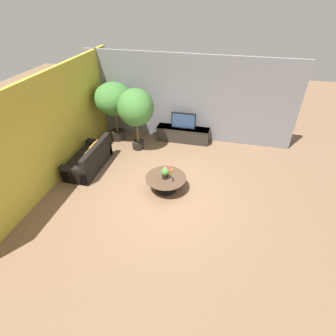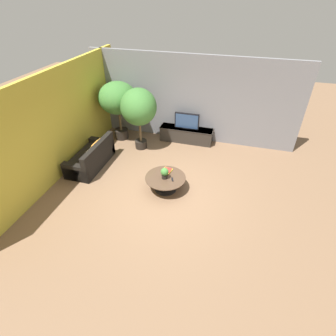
{
  "view_description": "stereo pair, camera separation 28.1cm",
  "coord_description": "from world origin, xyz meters",
  "views": [
    {
      "loc": [
        1.4,
        -5.54,
        4.82
      ],
      "look_at": [
        0.0,
        0.33,
        0.55
      ],
      "focal_mm": 28.0,
      "sensor_mm": 36.0,
      "label": 1
    },
    {
      "loc": [
        1.67,
        -5.46,
        4.82
      ],
      "look_at": [
        0.0,
        0.33,
        0.55
      ],
      "focal_mm": 28.0,
      "sensor_mm": 36.0,
      "label": 2
    }
  ],
  "objects": [
    {
      "name": "television",
      "position": [
        -0.05,
        2.94,
        0.81
      ],
      "size": [
        0.88,
        0.13,
        0.57
      ],
      "color": "black",
      "rests_on": "media_console"
    },
    {
      "name": "ground_plane",
      "position": [
        0.0,
        0.0,
        0.0
      ],
      "size": [
        24.0,
        24.0,
        0.0
      ],
      "primitive_type": "plane",
      "color": "brown"
    },
    {
      "name": "potted_palm_corner",
      "position": [
        -1.49,
        2.05,
        1.49
      ],
      "size": [
        1.19,
        1.19,
        2.14
      ],
      "color": "black",
      "rests_on": "ground"
    },
    {
      "name": "remote_black",
      "position": [
        0.22,
        0.01,
        0.43
      ],
      "size": [
        0.1,
        0.16,
        0.02
      ],
      "primitive_type": "cube",
      "rotation": [
        0.0,
        0.0,
        0.39
      ],
      "color": "black",
      "rests_on": "coffee_table"
    },
    {
      "name": "back_wall_stone",
      "position": [
        0.0,
        3.26,
        1.5
      ],
      "size": [
        7.4,
        0.12,
        3.0
      ],
      "primitive_type": "cube",
      "color": "slate",
      "rests_on": "ground"
    },
    {
      "name": "side_wall_left",
      "position": [
        -3.26,
        0.2,
        1.5
      ],
      "size": [
        0.12,
        7.4,
        3.0
      ],
      "primitive_type": "cube",
      "color": "gold",
      "rests_on": "ground"
    },
    {
      "name": "coffee_table",
      "position": [
        0.01,
        0.06,
        0.3
      ],
      "size": [
        1.13,
        1.13,
        0.42
      ],
      "color": "black",
      "rests_on": "ground"
    },
    {
      "name": "media_console",
      "position": [
        -0.05,
        2.94,
        0.27
      ],
      "size": [
        1.93,
        0.5,
        0.53
      ],
      "color": "#2D2823",
      "rests_on": "ground"
    },
    {
      "name": "couch_by_wall",
      "position": [
        -2.58,
        0.55,
        0.29
      ],
      "size": [
        0.84,
        1.79,
        0.84
      ],
      "rotation": [
        0.0,
        0.0,
        -1.57
      ],
      "color": "black",
      "rests_on": "ground"
    },
    {
      "name": "book_stack",
      "position": [
        -0.03,
        0.35,
        0.44
      ],
      "size": [
        0.3,
        0.31,
        0.05
      ],
      "color": "gold",
      "rests_on": "coffee_table"
    },
    {
      "name": "potted_palm_tall",
      "position": [
        -2.44,
        2.51,
        1.5
      ],
      "size": [
        1.33,
        1.33,
        2.12
      ],
      "color": "black",
      "rests_on": "ground"
    },
    {
      "name": "potted_plant_tabletop",
      "position": [
        -0.01,
        0.03,
        0.59
      ],
      "size": [
        0.22,
        0.22,
        0.32
      ],
      "color": "black",
      "rests_on": "coffee_table"
    }
  ]
}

